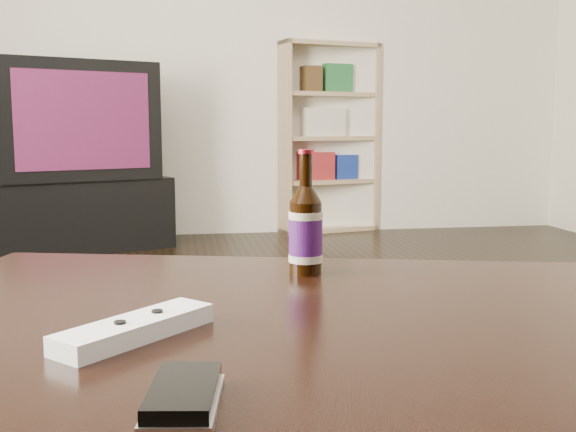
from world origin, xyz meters
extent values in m
cube|color=black|center=(0.00, 0.00, -0.01)|extent=(5.00, 6.00, 0.01)
cube|color=silver|center=(0.00, 3.01, 1.35)|extent=(5.00, 0.02, 2.70)
cube|color=black|center=(-0.86, 2.54, 0.21)|extent=(1.20, 0.91, 0.43)
cube|color=black|center=(-0.86, 2.54, 0.77)|extent=(1.06, 0.88, 0.68)
cube|color=#98050C|center=(-0.75, 2.27, 0.77)|extent=(0.69, 0.30, 0.54)
cube|color=tan|center=(0.46, 2.97, 0.66)|extent=(0.10, 0.32, 1.31)
cube|color=tan|center=(1.12, 3.13, 0.66)|extent=(0.10, 0.32, 1.31)
cube|color=tan|center=(0.79, 3.05, 1.30)|extent=(0.76, 0.48, 0.03)
cube|color=tan|center=(0.79, 3.05, 0.02)|extent=(0.76, 0.48, 0.03)
cube|color=tan|center=(0.76, 3.20, 0.66)|extent=(0.69, 0.19, 1.31)
cube|color=tan|center=(0.79, 3.05, 0.35)|extent=(0.70, 0.43, 0.03)
cube|color=tan|center=(0.79, 3.05, 0.66)|extent=(0.70, 0.43, 0.03)
cube|color=tan|center=(0.79, 3.05, 0.96)|extent=(0.70, 0.43, 0.03)
cube|color=maroon|center=(0.70, 3.01, 0.46)|extent=(0.28, 0.25, 0.19)
cube|color=navy|center=(0.91, 3.06, 0.45)|extent=(0.20, 0.23, 0.17)
cube|color=silver|center=(0.74, 3.02, 0.77)|extent=(0.34, 0.27, 0.19)
cube|color=#267136|center=(0.84, 3.05, 1.07)|extent=(0.24, 0.24, 0.19)
cube|color=#4E361B|center=(0.66, 3.00, 1.06)|extent=(0.16, 0.22, 0.17)
cube|color=black|center=(-0.03, -0.80, 0.46)|extent=(1.47, 1.07, 0.07)
cylinder|color=black|center=(-0.51, -0.37, 0.21)|extent=(0.09, 0.09, 0.43)
cylinder|color=black|center=(-0.04, -0.54, 0.55)|extent=(0.06, 0.06, 0.12)
cylinder|color=#3C1056|center=(-0.04, -0.54, 0.56)|extent=(0.06, 0.06, 0.07)
cylinder|color=beige|center=(-0.04, -0.54, 0.59)|extent=(0.06, 0.06, 0.01)
cylinder|color=beige|center=(-0.04, -0.54, 0.52)|extent=(0.06, 0.06, 0.01)
cone|color=black|center=(-0.04, -0.54, 0.63)|extent=(0.06, 0.06, 0.03)
cylinder|color=black|center=(-0.04, -0.54, 0.67)|extent=(0.02, 0.02, 0.05)
cylinder|color=maroon|center=(-0.04, -0.54, 0.70)|extent=(0.03, 0.03, 0.01)
cube|color=silver|center=(-0.25, -1.06, 0.50)|extent=(0.08, 0.13, 0.01)
cube|color=black|center=(-0.25, -1.06, 0.51)|extent=(0.07, 0.12, 0.02)
cylinder|color=silver|center=(-0.25, -1.09, 0.51)|extent=(0.03, 0.03, 0.00)
cube|color=white|center=(-0.30, -0.85, 0.50)|extent=(0.19, 0.19, 0.02)
cylinder|color=black|center=(-0.27, -0.83, 0.52)|extent=(0.02, 0.02, 0.00)
cylinder|color=black|center=(-0.32, -0.87, 0.52)|extent=(0.02, 0.02, 0.00)
camera|label=1|loc=(-0.25, -1.63, 0.74)|focal=42.00mm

